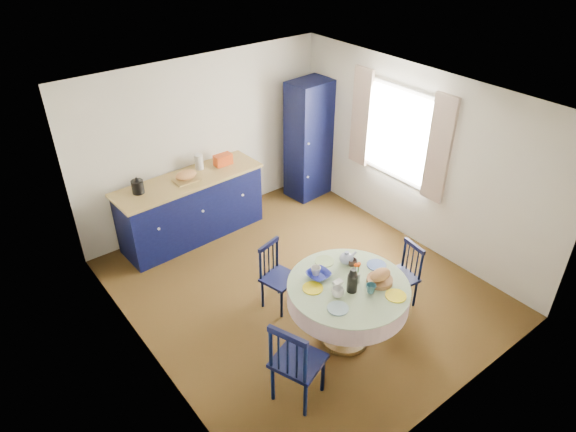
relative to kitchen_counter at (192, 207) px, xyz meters
name	(u,v)px	position (x,y,z in m)	size (l,w,h in m)	color
floor	(300,288)	(0.49, -1.90, -0.49)	(4.50, 4.50, 0.00)	black
ceiling	(304,102)	(0.49, -1.90, 2.01)	(4.50, 4.50, 0.00)	white
wall_back	(204,142)	(0.49, 0.35, 0.76)	(4.00, 0.02, 2.50)	beige
wall_left	(140,272)	(-1.51, -1.90, 0.76)	(0.02, 4.50, 2.50)	beige
wall_right	(415,158)	(2.49, -1.90, 0.76)	(0.02, 4.50, 2.50)	beige
window	(399,133)	(2.44, -1.60, 1.04)	(0.10, 1.74, 1.45)	white
kitchen_counter	(192,207)	(0.00, 0.00, 0.00)	(2.16, 0.75, 1.19)	black
pantry_cabinet	(309,140)	(2.15, -0.05, 0.47)	(0.71, 0.54, 1.92)	black
dining_table	(348,294)	(0.33, -2.90, 0.18)	(1.31, 1.31, 1.08)	#503617
chair_left	(296,362)	(-0.62, -3.19, 0.03)	(0.57, 0.58, 1.02)	black
chair_far	(277,276)	(0.08, -1.95, -0.05)	(0.47, 0.45, 0.86)	black
chair_right	(403,275)	(1.29, -2.85, -0.07)	(0.40, 0.42, 0.83)	black
mug_a	(338,292)	(0.11, -2.95, 0.36)	(0.13, 0.13, 0.10)	silver
mug_b	(371,289)	(0.42, -3.12, 0.36)	(0.11, 0.11, 0.10)	#2E616E
mug_c	(352,262)	(0.58, -2.68, 0.35)	(0.11, 0.11, 0.09)	black
mug_d	(316,271)	(0.16, -2.55, 0.36)	(0.11, 0.11, 0.10)	silver
cobalt_bowl	(319,275)	(0.16, -2.60, 0.34)	(0.25, 0.25, 0.06)	navy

